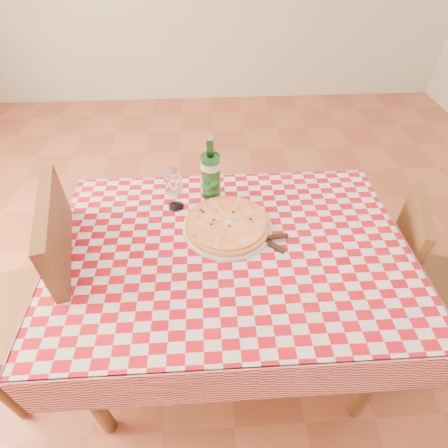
# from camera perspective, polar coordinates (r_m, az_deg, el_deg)

# --- Properties ---
(dining_table) EXTENTS (1.20, 0.80, 0.75)m
(dining_table) POSITION_cam_1_polar(r_m,az_deg,el_deg) (1.35, 1.00, -6.60)
(dining_table) COLOR brown
(dining_table) RESTS_ON ground
(tablecloth) EXTENTS (1.30, 0.90, 0.01)m
(tablecloth) POSITION_cam_1_polar(r_m,az_deg,el_deg) (1.28, 1.06, -3.89)
(tablecloth) COLOR #B30B18
(tablecloth) RESTS_ON dining_table
(chair_near) EXTENTS (0.48, 0.48, 0.82)m
(chair_near) POSITION_cam_1_polar(r_m,az_deg,el_deg) (1.79, 28.91, -6.63)
(chair_near) COLOR brown
(chair_near) RESTS_ON ground
(chair_far) EXTENTS (0.54, 0.54, 0.99)m
(chair_far) POSITION_cam_1_polar(r_m,az_deg,el_deg) (1.54, -26.39, -9.80)
(chair_far) COLOR brown
(chair_far) RESTS_ON ground
(pizza_plate) EXTENTS (0.45, 0.45, 0.04)m
(pizza_plate) POSITION_cam_1_polar(r_m,az_deg,el_deg) (1.33, 0.58, 0.06)
(pizza_plate) COLOR #CC8944
(pizza_plate) RESTS_ON tablecloth
(water_bottle) EXTENTS (0.11, 0.11, 0.29)m
(water_bottle) POSITION_cam_1_polar(r_m,az_deg,el_deg) (1.41, -2.18, 9.17)
(water_bottle) COLOR #1A6A28
(water_bottle) RESTS_ON tablecloth
(wine_glass) EXTENTS (0.08, 0.08, 0.18)m
(wine_glass) POSITION_cam_1_polar(r_m,az_deg,el_deg) (1.40, -8.16, 5.55)
(wine_glass) COLOR silver
(wine_glass) RESTS_ON tablecloth
(cutlery) EXTENTS (0.27, 0.24, 0.03)m
(cutlery) POSITION_cam_1_polar(r_m,az_deg,el_deg) (1.29, 6.50, -2.48)
(cutlery) COLOR silver
(cutlery) RESTS_ON tablecloth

